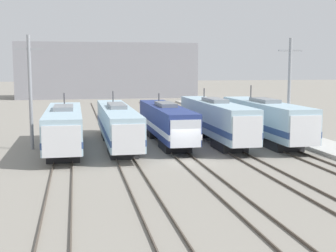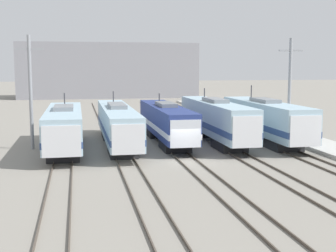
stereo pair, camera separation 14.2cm
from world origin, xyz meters
name	(u,v)px [view 2 (the right image)]	position (x,y,z in m)	size (l,w,h in m)	color
ground_plane	(188,161)	(0.00, 0.00, 0.00)	(400.00, 400.00, 0.00)	gray
rail_pair_far_left	(63,165)	(-9.78, 0.00, 0.07)	(1.50, 120.00, 0.15)	#4C4238
rail_pair_center_left	(127,163)	(-4.89, 0.00, 0.07)	(1.51, 120.00, 0.15)	#4C4238
rail_pair_center	(188,160)	(0.00, 0.00, 0.07)	(1.51, 120.00, 0.15)	#4C4238
rail_pair_center_right	(246,158)	(4.89, 0.00, 0.07)	(1.51, 120.00, 0.15)	#4C4238
rail_pair_far_right	(301,156)	(9.78, 0.00, 0.07)	(1.50, 120.00, 0.15)	#4C4238
locomotive_far_left	(64,128)	(-9.78, 6.44, 2.09)	(3.11, 16.60, 4.97)	#232326
locomotive_center_left	(118,125)	(-4.89, 8.04, 2.08)	(2.76, 19.70, 4.97)	#232326
locomotive_center	(167,122)	(0.00, 8.92, 2.06)	(2.82, 17.22, 4.67)	black
locomotive_center_right	(216,120)	(4.89, 8.41, 2.24)	(2.79, 18.25, 5.19)	#232326
locomotive_far_right	(267,120)	(9.78, 7.48, 2.23)	(3.04, 17.27, 5.51)	#232326
catenary_tower_left	(30,90)	(-12.69, 8.00, 5.38)	(2.52, 0.32, 10.31)	gray
catenary_tower_right	(290,88)	(12.37, 8.00, 5.38)	(2.52, 0.32, 10.31)	gray
depot_building	(108,70)	(-0.98, 78.92, 6.45)	(41.96, 13.18, 12.91)	gray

